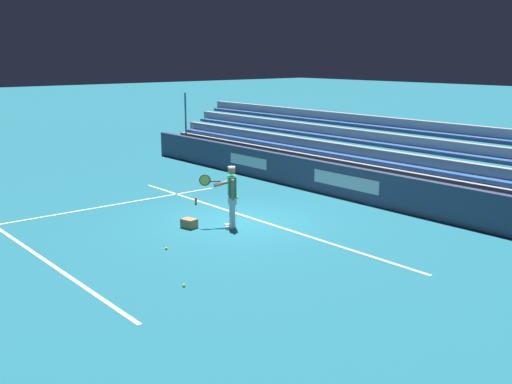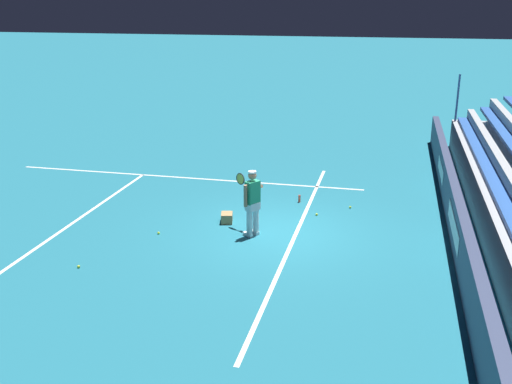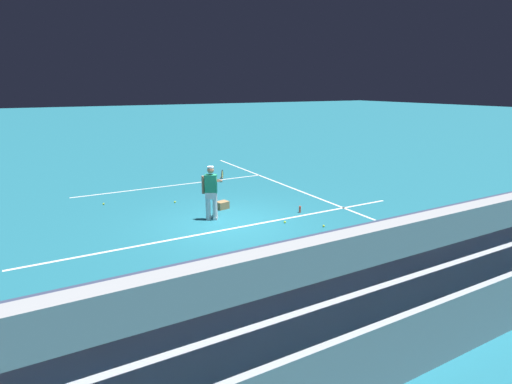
{
  "view_description": "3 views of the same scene",
  "coord_description": "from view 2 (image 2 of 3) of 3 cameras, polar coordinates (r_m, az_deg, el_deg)",
  "views": [
    {
      "loc": [
        -12.88,
        10.17,
        4.62
      ],
      "look_at": [
        -0.46,
        -0.22,
        0.92
      ],
      "focal_mm": 42.0,
      "sensor_mm": 36.0,
      "label": 1
    },
    {
      "loc": [
        -14.18,
        -2.74,
        5.81
      ],
      "look_at": [
        0.37,
        0.64,
        0.93
      ],
      "focal_mm": 42.0,
      "sensor_mm": 36.0,
      "label": 2
    },
    {
      "loc": [
        -4.95,
        -10.61,
        4.1
      ],
      "look_at": [
        0.87,
        -0.08,
        0.89
      ],
      "focal_mm": 28.0,
      "sensor_mm": 36.0,
      "label": 3
    }
  ],
  "objects": [
    {
      "name": "tennis_ball_toward_net",
      "position": [
        15.62,
        -9.26,
        -3.87
      ],
      "size": [
        0.07,
        0.07,
        0.07
      ],
      "primitive_type": "sphere",
      "color": "#CCE533",
      "rests_on": "ground"
    },
    {
      "name": "back_wall_sponsor_board",
      "position": [
        15.23,
        18.7,
        -3.12
      ],
      "size": [
        22.83,
        0.25,
        1.1
      ],
      "color": "#384260",
      "rests_on": "ground"
    },
    {
      "name": "court_service_line_white",
      "position": [
        17.4,
        -16.08,
        -2.15
      ],
      "size": [
        8.22,
        0.1,
        0.01
      ],
      "primitive_type": "cube",
      "color": "white",
      "rests_on": "ground"
    },
    {
      "name": "tennis_player",
      "position": [
        15.04,
        -0.38,
        -0.99
      ],
      "size": [
        0.94,
        0.84,
        1.71
      ],
      "color": "silver",
      "rests_on": "ground"
    },
    {
      "name": "ball_box_cardboard",
      "position": [
        16.19,
        -2.79,
        -2.47
      ],
      "size": [
        0.46,
        0.38,
        0.26
      ],
      "primitive_type": "cube",
      "rotation": [
        0.0,
        0.0,
        0.23
      ],
      "color": "#A87F51",
      "rests_on": "ground"
    },
    {
      "name": "ground_plane",
      "position": [
        15.57,
        2.0,
        -3.84
      ],
      "size": [
        160.0,
        160.0,
        0.0
      ],
      "primitive_type": "plane",
      "color": "#1E6B7F"
    },
    {
      "name": "tennis_ball_far_left",
      "position": [
        17.48,
        8.96,
        -1.43
      ],
      "size": [
        0.07,
        0.07,
        0.07
      ],
      "primitive_type": "sphere",
      "color": "#CCE533",
      "rests_on": "ground"
    },
    {
      "name": "water_bottle",
      "position": [
        17.79,
        4.16,
        -0.64
      ],
      "size": [
        0.07,
        0.07,
        0.22
      ],
      "primitive_type": "cylinder",
      "color": "#EA4C33",
      "rests_on": "ground"
    },
    {
      "name": "court_sideline_white",
      "position": [
        20.34,
        -6.85,
        1.37
      ],
      "size": [
        0.1,
        12.0,
        0.01
      ],
      "primitive_type": "cube",
      "color": "white",
      "rests_on": "ground"
    },
    {
      "name": "tennis_ball_near_player",
      "position": [
        14.15,
        -16.54,
        -6.82
      ],
      "size": [
        0.07,
        0.07,
        0.07
      ],
      "primitive_type": "sphere",
      "color": "#CCE533",
      "rests_on": "ground"
    },
    {
      "name": "court_baseline_white",
      "position": [
        15.48,
        3.82,
        -3.98
      ],
      "size": [
        12.0,
        0.1,
        0.01
      ],
      "primitive_type": "cube",
      "color": "white",
      "rests_on": "ground"
    },
    {
      "name": "tennis_ball_midcourt",
      "position": [
        16.78,
        5.8,
        -2.14
      ],
      "size": [
        0.07,
        0.07,
        0.07
      ],
      "primitive_type": "sphere",
      "color": "#CCE533",
      "rests_on": "ground"
    }
  ]
}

